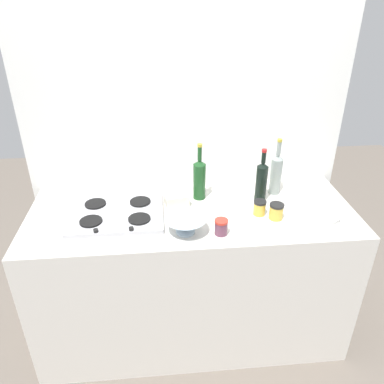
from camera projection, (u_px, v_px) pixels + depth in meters
ground_plane at (192, 326)px, 2.51m from camera, size 6.00×6.00×0.00m
counter_block at (192, 274)px, 2.30m from camera, size 1.80×0.70×0.90m
backsplash_panel at (186, 150)px, 2.32m from camera, size 1.90×0.06×2.21m
stovetop_hob at (117, 213)px, 2.03m from camera, size 0.50×0.40×0.04m
plate_stack at (319, 214)px, 2.00m from camera, size 0.22×0.23×0.06m
wine_bottle_leftmost at (276, 173)px, 2.21m from camera, size 0.07×0.07×0.34m
wine_bottle_mid_left at (199, 178)px, 2.15m from camera, size 0.07×0.07×0.34m
wine_bottle_mid_right at (261, 181)px, 2.13m from camera, size 0.06×0.06×0.32m
mixing_bowl at (185, 225)px, 1.88m from camera, size 0.21×0.21×0.08m
butter_dish at (176, 200)px, 2.13m from camera, size 0.14×0.11×0.06m
condiment_jar_front at (221, 227)px, 1.87m from camera, size 0.07×0.07×0.08m
condiment_jar_rear at (276, 211)px, 2.00m from camera, size 0.08×0.08×0.09m
condiment_jar_spare at (260, 208)px, 2.03m from camera, size 0.07×0.07×0.08m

